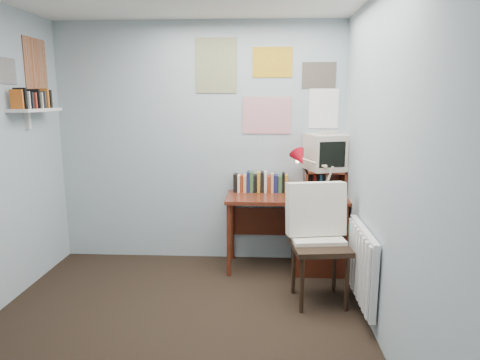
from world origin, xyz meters
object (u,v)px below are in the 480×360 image
Objects in this scene: desk at (312,230)px; wall_shelf at (36,110)px; desk_lamp at (331,178)px; tv_riser at (324,182)px; desk_chair at (320,247)px; crt_tv at (328,150)px; radiator at (362,264)px.

desk is 2.87m from wall_shelf.
desk_lamp is 2.80m from wall_shelf.
desk_lamp is 0.29m from tv_riser.
wall_shelf reaches higher than desk_chair.
desk_chair reaches higher than desk.
desk is 0.82m from crt_tv.
tv_riser reaches higher than radiator.
desk is 0.97m from radiator.
desk_chair is at bearing -99.31° from tv_riser.
desk is 1.50× the size of radiator.
crt_tv is 0.52× the size of radiator.
desk_chair is 2.47× the size of tv_riser.
wall_shelf reaches higher than desk_lamp.
desk_lamp is 1.04× the size of crt_tv.
wall_shelf reaches higher than radiator.
desk is 1.22× the size of desk_chair.
desk_chair is 2.30× the size of desk_lamp.
desk_lamp is at bearing 4.60° from wall_shelf.
desk is 2.80× the size of desk_lamp.
desk_chair is 0.37m from radiator.
crt_tv is 2.80m from wall_shelf.
crt_tv is 1.33m from radiator.
desk_lamp is at bearing -109.37° from crt_tv.
wall_shelf reaches higher than crt_tv.
desk_lamp is 1.07× the size of tv_riser.
radiator is at bearing -72.76° from desk.
desk_chair is 2.81m from wall_shelf.
crt_tv reaches higher than radiator.
tv_riser reaches higher than desk_chair.
tv_riser is at bearing 42.96° from desk.
radiator is (0.14, -1.06, -0.79)m from crt_tv.
desk_lamp is 0.96m from radiator.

